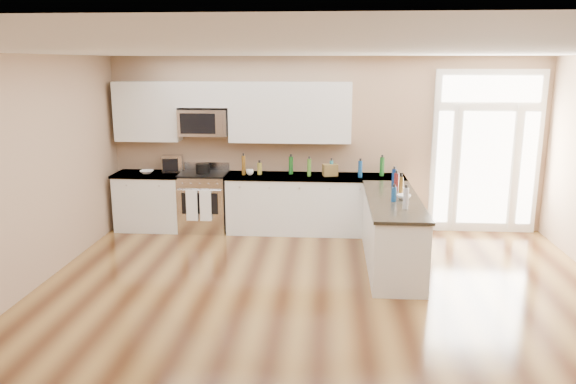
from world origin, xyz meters
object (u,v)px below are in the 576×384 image
at_px(peninsula_cabinet, 392,234).
at_px(kitchen_range, 204,201).
at_px(stockpot, 203,168).
at_px(toaster_oven, 173,164).

distance_m(peninsula_cabinet, kitchen_range, 3.24).
height_order(kitchen_range, stockpot, stockpot).
relative_size(stockpot, toaster_oven, 0.70).
bearing_deg(kitchen_range, toaster_oven, 166.19).
distance_m(kitchen_range, toaster_oven, 0.81).
height_order(peninsula_cabinet, toaster_oven, toaster_oven).
bearing_deg(kitchen_range, peninsula_cabinet, -26.59).
height_order(stockpot, toaster_oven, toaster_oven).
bearing_deg(toaster_oven, stockpot, -25.59).
bearing_deg(stockpot, peninsula_cabinet, -26.29).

